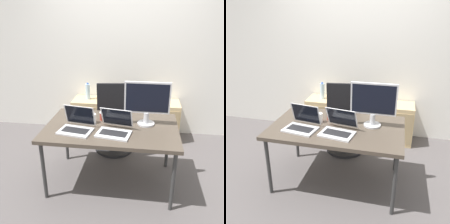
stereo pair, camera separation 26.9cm
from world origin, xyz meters
The scene contains 13 objects.
ground_plane centered at (0.00, 0.00, 0.00)m, with size 14.00×14.00×0.00m, color #514C4C.
wall_back centered at (0.00, 1.44, 1.30)m, with size 10.00×0.05×2.60m.
desk centered at (0.00, 0.00, 0.68)m, with size 1.45×0.90×0.72m.
office_chair centered at (-0.06, 0.68, 0.40)m, with size 0.56×0.59×1.07m.
cabinet_left centered at (-0.54, 1.19, 0.30)m, with size 0.46×0.42×0.60m.
cabinet_right centered at (0.65, 1.19, 0.30)m, with size 0.46×0.42×0.60m.
water_bottle centered at (-0.54, 1.20, 0.73)m, with size 0.07×0.07×0.26m.
laptop_left centered at (-0.35, -0.14, 0.78)m, with size 0.38×0.35×0.25m.
laptop_right centered at (0.05, -0.15, 0.77)m, with size 0.38×0.38×0.24m.
monitor centered at (0.38, 0.10, 0.99)m, with size 0.49×0.19×0.49m.
coffee_cup_white centered at (-0.22, 0.05, 0.78)m, with size 0.07×0.07×0.11m.
coffee_cup_brown centered at (-0.12, 0.16, 0.77)m, with size 0.09×0.09×0.09m.
scissors centered at (-0.39, 0.13, 0.73)m, with size 0.16×0.10×0.01m.
Camera 2 is at (0.61, -2.41, 1.90)m, focal length 40.00 mm.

